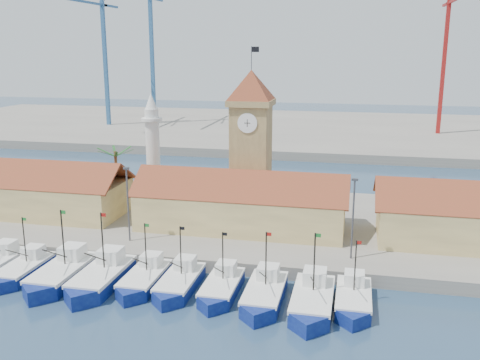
# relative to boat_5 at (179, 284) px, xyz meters

# --- Properties ---
(ground) EXTENTS (400.00, 400.00, 0.00)m
(ground) POSITION_rel_boat_5_xyz_m (2.89, -3.25, -0.72)
(ground) COLOR navy
(ground) RESTS_ON ground
(quay) EXTENTS (140.00, 32.00, 1.50)m
(quay) POSITION_rel_boat_5_xyz_m (2.89, 20.75, 0.03)
(quay) COLOR gray
(quay) RESTS_ON ground
(terminal) EXTENTS (240.00, 80.00, 2.00)m
(terminal) POSITION_rel_boat_5_xyz_m (2.89, 106.75, 0.28)
(terminal) COLOR gray
(terminal) RESTS_ON ground
(boat_1) EXTENTS (3.30, 9.03, 6.83)m
(boat_1) POSITION_rel_boat_5_xyz_m (-17.48, -0.40, -0.01)
(boat_1) COLOR navy
(boat_1) RESTS_ON ground
(boat_2) EXTENTS (3.92, 10.74, 8.13)m
(boat_2) POSITION_rel_boat_5_xyz_m (-12.68, -0.86, 0.12)
(boat_2) COLOR navy
(boat_2) RESTS_ON ground
(boat_3) EXTENTS (3.92, 10.74, 8.13)m
(boat_3) POSITION_rel_boat_5_xyz_m (-8.19, -0.85, 0.12)
(boat_3) COLOR navy
(boat_3) RESTS_ON ground
(boat_4) EXTENTS (3.36, 9.20, 6.96)m
(boat_4) POSITION_rel_boat_5_xyz_m (-3.83, 0.13, 0.00)
(boat_4) COLOR navy
(boat_4) RESTS_ON ground
(boat_5) EXTENTS (3.36, 9.20, 6.96)m
(boat_5) POSITION_rel_boat_5_xyz_m (0.00, 0.00, 0.00)
(boat_5) COLOR navy
(boat_5) RESTS_ON ground
(boat_6) EXTENTS (3.24, 8.88, 6.72)m
(boat_6) POSITION_rel_boat_5_xyz_m (4.44, -0.12, -0.03)
(boat_6) COLOR navy
(boat_6) RESTS_ON ground
(boat_7) EXTENTS (3.53, 9.68, 7.33)m
(boat_7) POSITION_rel_boat_5_xyz_m (8.90, -0.85, 0.04)
(boat_7) COLOR navy
(boat_7) RESTS_ON ground
(boat_8) EXTENTS (3.75, 10.26, 7.77)m
(boat_8) POSITION_rel_boat_5_xyz_m (13.56, -1.37, 0.08)
(boat_8) COLOR navy
(boat_8) RESTS_ON ground
(boat_9) EXTENTS (3.29, 9.01, 6.82)m
(boat_9) POSITION_rel_boat_5_xyz_m (17.32, 0.01, -0.01)
(boat_9) COLOR navy
(boat_9) RESTS_ON ground
(hall_left) EXTENTS (31.20, 10.13, 7.61)m
(hall_left) POSITION_rel_boat_5_xyz_m (-29.11, 16.75, 3.27)
(hall_left) COLOR #E2C87C
(hall_left) RESTS_ON quay
(hall_center) EXTENTS (27.04, 10.13, 7.61)m
(hall_center) POSITION_rel_boat_5_xyz_m (2.89, 16.75, 3.27)
(hall_center) COLOR #E2C87C
(hall_center) RESTS_ON quay
(clock_tower) EXTENTS (5.80, 5.80, 22.70)m
(clock_tower) POSITION_rel_boat_5_xyz_m (2.89, 22.74, 11.24)
(clock_tower) COLOR tan
(clock_tower) RESTS_ON quay
(minaret) EXTENTS (3.00, 3.00, 16.30)m
(minaret) POSITION_rel_boat_5_xyz_m (-12.11, 24.75, 9.01)
(minaret) COLOR silver
(minaret) RESTS_ON quay
(palm_tree) EXTENTS (5.60, 5.03, 8.39)m
(palm_tree) POSITION_rel_boat_5_xyz_m (-17.11, 22.75, 5.53)
(palm_tree) COLOR brown
(palm_tree) RESTS_ON quay
(lamp_posts) EXTENTS (80.70, 0.25, 9.03)m
(lamp_posts) POSITION_rel_boat_5_xyz_m (3.39, 8.75, 5.76)
(lamp_posts) COLOR #3F3F44
(lamp_posts) RESTS_ON quay
(crane_blue_far) EXTENTS (1.00, 35.06, 42.00)m
(crane_blue_far) POSITION_rel_boat_5_xyz_m (-55.24, 96.99, 24.78)
(crane_blue_far) COLOR #2E5E8E
(crane_blue_far) RESTS_ON terminal
(crane_blue_near) EXTENTS (1.00, 32.22, 44.17)m
(crane_blue_near) POSITION_rel_boat_5_xyz_m (-43.16, 103.46, 25.75)
(crane_blue_near) COLOR #2E5E8E
(crane_blue_near) RESTS_ON terminal
(crane_red_right) EXTENTS (1.00, 33.75, 41.18)m
(crane_red_right) POSITION_rel_boat_5_xyz_m (38.03, 100.16, 24.22)
(crane_red_right) COLOR maroon
(crane_red_right) RESTS_ON terminal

